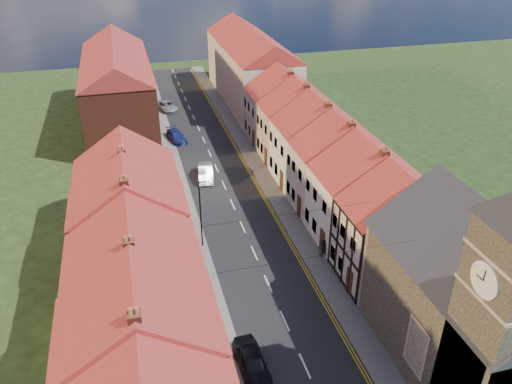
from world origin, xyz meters
The scene contains 22 objects.
road centered at (0.00, 30.00, 0.01)m, with size 7.00×90.00×0.02m, color black.
pavement_left centered at (-4.40, 30.00, 0.06)m, with size 1.80×90.00×0.12m, color slate.
pavement_right centered at (4.40, 30.00, 0.06)m, with size 1.80×90.00×0.12m, color slate.
church centered at (9.36, 3.32, 5.88)m, with size 11.25×14.25×15.20m.
cottage_r_tudor centered at (9.27, 12.70, 4.47)m, with size 8.30×5.20×9.00m.
cottage_r_white_near centered at (9.30, 18.10, 4.47)m, with size 8.30×6.00×9.00m.
cottage_r_cream_mid centered at (9.30, 23.50, 4.48)m, with size 8.30×5.20×9.00m.
cottage_r_pink centered at (9.30, 28.90, 4.47)m, with size 8.30×6.00×9.00m.
cottage_r_white_far centered at (9.30, 34.30, 4.48)m, with size 8.30×5.20×9.00m.
cottage_r_cream_far centered at (9.30, 39.70, 4.47)m, with size 8.30×6.00×9.00m.
cottage_l_cream centered at (-9.30, 5.55, 4.52)m, with size 8.30×6.30×9.10m.
cottage_l_white centered at (-9.30, 11.95, 4.37)m, with size 8.30×6.90×8.80m.
cottage_l_brick_mid centered at (-9.30, 18.05, 4.53)m, with size 8.30×5.70×9.10m.
cottage_l_pink centered at (-9.30, 23.85, 4.37)m, with size 8.30×6.30×8.80m.
block_right_far centered at (9.30, 55.00, 5.29)m, with size 8.30×24.20×10.50m.
block_left_far centered at (-9.30, 50.00, 5.29)m, with size 8.30×24.20×10.50m.
lamppost centered at (-3.81, 20.00, 3.54)m, with size 0.88×0.15×6.00m.
car_near centered at (-3.20, 6.51, 0.70)m, with size 1.65×4.09×1.39m, color black.
car_mid centered at (-1.50, 31.96, 0.68)m, with size 1.45×4.16×1.37m, color silver.
car_far centered at (-3.20, 42.66, 0.59)m, with size 1.66×4.09×1.19m, color navy.
car_distant centered at (-3.20, 53.84, 0.61)m, with size 2.03×4.40×1.22m, color #AAADB2.
pedestrian_right centered at (5.10, 16.06, 0.90)m, with size 0.76×0.59×1.56m, color black.
Camera 1 is at (-8.41, -13.82, 24.07)m, focal length 35.00 mm.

